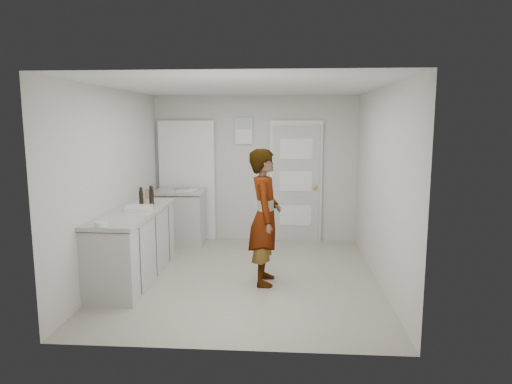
# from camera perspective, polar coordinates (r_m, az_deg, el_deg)

# --- Properties ---
(ground) EXTENTS (4.00, 4.00, 0.00)m
(ground) POSITION_cam_1_polar(r_m,az_deg,el_deg) (6.25, -1.38, -10.50)
(ground) COLOR #A49E89
(ground) RESTS_ON ground
(room_shell) EXTENTS (4.00, 4.00, 4.00)m
(room_shell) POSITION_cam_1_polar(r_m,az_deg,el_deg) (7.92, -1.34, 1.28)
(room_shell) COLOR beige
(room_shell) RESTS_ON ground
(main_counter) EXTENTS (0.64, 1.96, 0.93)m
(main_counter) POSITION_cam_1_polar(r_m,az_deg,el_deg) (6.23, -15.06, -6.75)
(main_counter) COLOR silver
(main_counter) RESTS_ON ground
(side_counter) EXTENTS (0.84, 0.61, 0.93)m
(side_counter) POSITION_cam_1_polar(r_m,az_deg,el_deg) (7.81, -9.50, -3.39)
(side_counter) COLOR silver
(side_counter) RESTS_ON ground
(person) EXTENTS (0.43, 0.64, 1.73)m
(person) POSITION_cam_1_polar(r_m,az_deg,el_deg) (5.79, 1.12, -3.15)
(person) COLOR silver
(person) RESTS_ON ground
(cake_mix_box) EXTENTS (0.10, 0.05, 0.16)m
(cake_mix_box) POSITION_cam_1_polar(r_m,az_deg,el_deg) (6.95, -13.28, -0.20)
(cake_mix_box) COLOR olive
(cake_mix_box) RESTS_ON main_counter
(spice_jar) EXTENTS (0.06, 0.06, 0.09)m
(spice_jar) POSITION_cam_1_polar(r_m,az_deg,el_deg) (6.50, -13.81, -1.16)
(spice_jar) COLOR tan
(spice_jar) RESTS_ON main_counter
(oil_cruet_a) EXTENTS (0.07, 0.07, 0.26)m
(oil_cruet_a) POSITION_cam_1_polar(r_m,az_deg,el_deg) (6.51, -12.94, -0.39)
(oil_cruet_a) COLOR black
(oil_cruet_a) RESTS_ON main_counter
(oil_cruet_b) EXTENTS (0.06, 0.06, 0.26)m
(oil_cruet_b) POSITION_cam_1_polar(r_m,az_deg,el_deg) (6.43, -14.17, -0.57)
(oil_cruet_b) COLOR black
(oil_cruet_b) RESTS_ON main_counter
(baking_dish) EXTENTS (0.38, 0.30, 0.06)m
(baking_dish) POSITION_cam_1_polar(r_m,az_deg,el_deg) (6.11, -14.45, -1.98)
(baking_dish) COLOR silver
(baking_dish) RESTS_ON main_counter
(egg_bowl) EXTENTS (0.13, 0.13, 0.05)m
(egg_bowl) POSITION_cam_1_polar(r_m,az_deg,el_deg) (5.31, -18.81, -3.82)
(egg_bowl) COLOR silver
(egg_bowl) RESTS_ON main_counter
(papers) EXTENTS (0.32, 0.37, 0.01)m
(papers) POSITION_cam_1_polar(r_m,az_deg,el_deg) (7.72, -8.57, 0.27)
(papers) COLOR white
(papers) RESTS_ON side_counter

